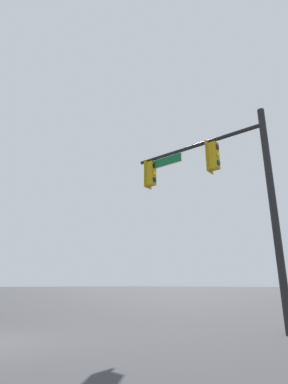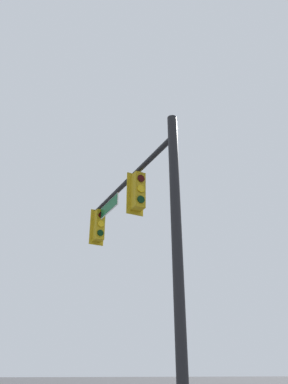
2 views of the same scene
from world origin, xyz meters
TOP-DOWN VIEW (x-y plane):
  - signal_pole_near at (-3.34, -6.54)m, footprint 5.71×0.81m

SIDE VIEW (x-z plane):
  - signal_pole_near at x=-3.34m, z-range 1.41..8.89m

